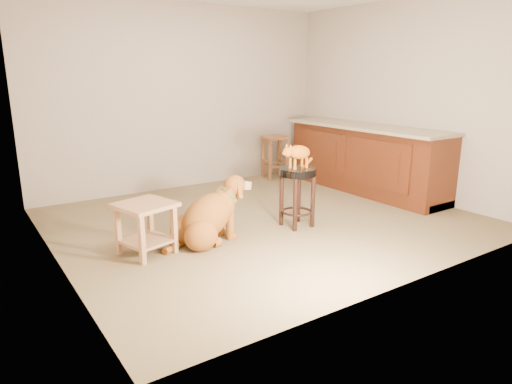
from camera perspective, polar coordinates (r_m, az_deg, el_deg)
floor at (r=5.29m, az=1.13°, el=-3.43°), size 4.50×4.00×0.01m
room_shell at (r=5.03m, az=1.23°, el=15.05°), size 4.54×4.04×2.62m
cabinet_run at (r=6.66m, az=13.48°, el=3.84°), size 0.70×2.56×0.94m
padded_stool at (r=4.96m, az=5.19°, el=0.84°), size 0.40×0.40×0.65m
wood_stool at (r=7.33m, az=2.38°, el=4.47°), size 0.43×0.43×0.67m
side_table at (r=4.33m, az=-13.62°, el=-3.49°), size 0.58×0.58×0.49m
golden_retriever at (r=4.53m, az=-6.05°, el=-3.24°), size 1.07×0.57×0.68m
tabby_kitten at (r=4.88m, az=5.18°, el=4.86°), size 0.49×0.17×0.30m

